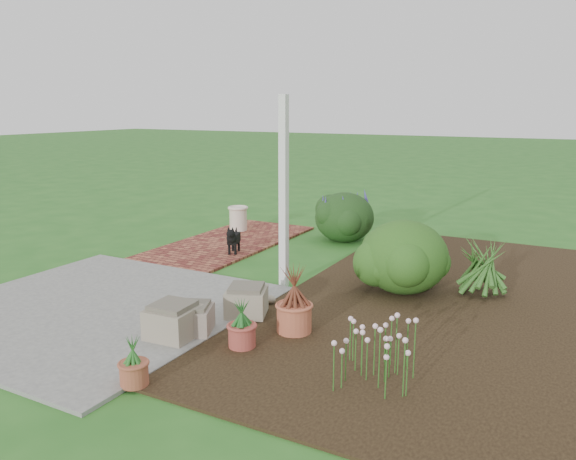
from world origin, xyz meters
The scene contains 18 objects.
ground centered at (0.00, 0.00, 0.00)m, with size 80.00×80.00×0.00m, color #27641F.
concrete_patio centered at (-1.25, -1.75, 0.02)m, with size 3.50×3.50×0.04m, color slate.
brick_path centered at (-1.70, 1.75, 0.02)m, with size 1.60×3.50×0.04m, color maroon.
garden_bed centered at (2.50, 0.50, 0.01)m, with size 4.00×7.00×0.03m, color black.
veranda_post centered at (0.30, 0.10, 1.25)m, with size 0.10×0.10×2.50m, color white.
stone_trough_near centered at (0.25, -1.80, 0.17)m, with size 0.40×0.40×0.26m, color #716459.
stone_trough_mid centered at (0.16, -2.00, 0.19)m, with size 0.46×0.46×0.31m, color gray.
stone_trough_far centered at (0.48, -1.11, 0.19)m, with size 0.44×0.44×0.29m, color gray.
black_dog centered at (-1.16, 1.08, 0.29)m, with size 0.27×0.48×0.43m.
cream_ceramic_urn centered at (-2.05, 2.57, 0.26)m, with size 0.33×0.33×0.44m, color beige.
evergreen_shrub centered at (1.78, 0.60, 0.50)m, with size 1.11×1.11×0.95m, color #0D3814.
agapanthus_clump_back centered at (2.68, 0.94, 0.45)m, with size 0.92×0.92×0.83m, color #103E16, non-canonical shape.
agapanthus_clump_front centered at (1.43, 2.01, 0.41)m, with size 0.86×0.86×0.76m, color #1C4312, non-canonical shape.
pink_flower_patch centered at (2.33, -1.87, 0.31)m, with size 0.87×0.87×0.55m, color #113D0F, non-canonical shape.
terracotta_pot_bronze centered at (1.18, -1.27, 0.18)m, with size 0.37×0.37×0.30m, color #B45A3D.
terracotta_pot_small_left centered at (0.90, -1.85, 0.14)m, with size 0.27×0.27×0.22m, color #A14136.
terracotta_pot_small_right centered at (0.52, -2.94, 0.13)m, with size 0.24×0.24×0.20m, color #984B33.
purple_flowering_bush centered at (-0.02, 2.91, 0.45)m, with size 1.05×1.05×0.89m, color black.
Camera 1 is at (3.76, -6.18, 2.35)m, focal length 35.00 mm.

